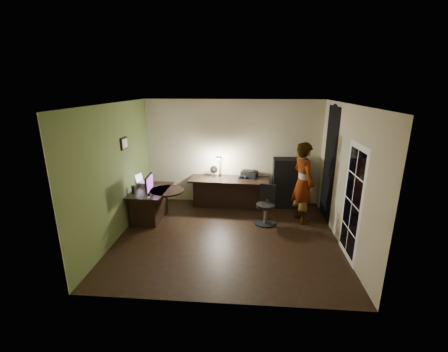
# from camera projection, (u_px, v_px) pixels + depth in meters

# --- Properties ---
(floor) EXTENTS (4.50, 4.00, 0.01)m
(floor) POSITION_uv_depth(u_px,v_px,m) (227.00, 237.00, 6.24)
(floor) COLOR black
(floor) RESTS_ON ground
(ceiling) EXTENTS (4.50, 4.00, 0.01)m
(ceiling) POSITION_uv_depth(u_px,v_px,m) (228.00, 104.00, 5.46)
(ceiling) COLOR silver
(ceiling) RESTS_ON floor
(wall_back) EXTENTS (4.50, 0.01, 2.70)m
(wall_back) POSITION_uv_depth(u_px,v_px,m) (233.00, 153.00, 7.76)
(wall_back) COLOR tan
(wall_back) RESTS_ON floor
(wall_front) EXTENTS (4.50, 0.01, 2.70)m
(wall_front) POSITION_uv_depth(u_px,v_px,m) (217.00, 218.00, 3.94)
(wall_front) COLOR tan
(wall_front) RESTS_ON floor
(wall_left) EXTENTS (0.01, 4.00, 2.70)m
(wall_left) POSITION_uv_depth(u_px,v_px,m) (116.00, 172.00, 6.02)
(wall_left) COLOR tan
(wall_left) RESTS_ON floor
(wall_right) EXTENTS (0.01, 4.00, 2.70)m
(wall_right) POSITION_uv_depth(u_px,v_px,m) (346.00, 177.00, 5.68)
(wall_right) COLOR tan
(wall_right) RESTS_ON floor
(green_wall_overlay) EXTENTS (0.00, 4.00, 2.70)m
(green_wall_overlay) POSITION_uv_depth(u_px,v_px,m) (117.00, 172.00, 6.02)
(green_wall_overlay) COLOR #4F612B
(green_wall_overlay) RESTS_ON floor
(arched_doorway) EXTENTS (0.01, 0.90, 2.60)m
(arched_doorway) POSITION_uv_depth(u_px,v_px,m) (329.00, 165.00, 6.79)
(arched_doorway) COLOR black
(arched_doorway) RESTS_ON floor
(french_door) EXTENTS (0.02, 0.92, 2.10)m
(french_door) POSITION_uv_depth(u_px,v_px,m) (352.00, 203.00, 5.24)
(french_door) COLOR white
(french_door) RESTS_ON floor
(framed_picture) EXTENTS (0.04, 0.30, 0.25)m
(framed_picture) POSITION_uv_depth(u_px,v_px,m) (124.00, 143.00, 6.31)
(framed_picture) COLOR black
(framed_picture) RESTS_ON wall_left
(desk_left) EXTENTS (0.79, 1.26, 0.72)m
(desk_left) POSITION_uv_depth(u_px,v_px,m) (152.00, 204.00, 7.01)
(desk_left) COLOR black
(desk_left) RESTS_ON floor
(desk_right) EXTENTS (2.04, 0.80, 0.75)m
(desk_right) POSITION_uv_depth(u_px,v_px,m) (229.00, 193.00, 7.69)
(desk_right) COLOR black
(desk_right) RESTS_ON floor
(cabinet) EXTENTS (0.85, 0.43, 1.27)m
(cabinet) POSITION_uv_depth(u_px,v_px,m) (289.00, 183.00, 7.64)
(cabinet) COLOR black
(cabinet) RESTS_ON floor
(laptop_stand) EXTENTS (0.27, 0.25, 0.09)m
(laptop_stand) POSITION_uv_depth(u_px,v_px,m) (145.00, 184.00, 7.18)
(laptop_stand) COLOR silver
(laptop_stand) RESTS_ON desk_left
(laptop) EXTENTS (0.36, 0.34, 0.21)m
(laptop) POSITION_uv_depth(u_px,v_px,m) (145.00, 178.00, 7.14)
(laptop) COLOR silver
(laptop) RESTS_ON laptop_stand
(monitor) EXTENTS (0.14, 0.54, 0.35)m
(monitor) POSITION_uv_depth(u_px,v_px,m) (149.00, 189.00, 6.45)
(monitor) COLOR black
(monitor) RESTS_ON desk_left
(mouse) EXTENTS (0.06, 0.09, 0.03)m
(mouse) POSITION_uv_depth(u_px,v_px,m) (149.00, 197.00, 6.41)
(mouse) COLOR silver
(mouse) RESTS_ON desk_left
(phone) EXTENTS (0.08, 0.14, 0.01)m
(phone) POSITION_uv_depth(u_px,v_px,m) (146.00, 192.00, 6.79)
(phone) COLOR black
(phone) RESTS_ON desk_left
(pen) EXTENTS (0.03, 0.15, 0.01)m
(pen) POSITION_uv_depth(u_px,v_px,m) (156.00, 189.00, 6.94)
(pen) COLOR black
(pen) RESTS_ON desk_left
(speaker) EXTENTS (0.10, 0.10, 0.20)m
(speaker) POSITION_uv_depth(u_px,v_px,m) (133.00, 190.00, 6.63)
(speaker) COLOR black
(speaker) RESTS_ON desk_left
(notepad) EXTENTS (0.22, 0.27, 0.01)m
(notepad) POSITION_uv_depth(u_px,v_px,m) (139.00, 196.00, 6.51)
(notepad) COLOR silver
(notepad) RESTS_ON desk_left
(desk_fan) EXTENTS (0.20, 0.11, 0.30)m
(desk_fan) POSITION_uv_depth(u_px,v_px,m) (214.00, 171.00, 7.70)
(desk_fan) COLOR black
(desk_fan) RESTS_ON desk_right
(headphones) EXTENTS (0.21, 0.13, 0.09)m
(headphones) POSITION_uv_depth(u_px,v_px,m) (242.00, 177.00, 7.57)
(headphones) COLOR navy
(headphones) RESTS_ON desk_right
(printer) EXTENTS (0.46, 0.40, 0.18)m
(printer) POSITION_uv_depth(u_px,v_px,m) (249.00, 174.00, 7.69)
(printer) COLOR black
(printer) RESTS_ON desk_right
(desk_lamp) EXTENTS (0.21, 0.30, 0.60)m
(desk_lamp) POSITION_uv_depth(u_px,v_px,m) (220.00, 165.00, 7.71)
(desk_lamp) COLOR black
(desk_lamp) RESTS_ON desk_right
(office_chair) EXTENTS (0.60, 0.60, 0.88)m
(office_chair) POSITION_uv_depth(u_px,v_px,m) (266.00, 205.00, 6.71)
(office_chair) COLOR black
(office_chair) RESTS_ON floor
(person) EXTENTS (0.65, 0.78, 1.85)m
(person) POSITION_uv_depth(u_px,v_px,m) (303.00, 183.00, 6.73)
(person) COLOR #D8A88C
(person) RESTS_ON floor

